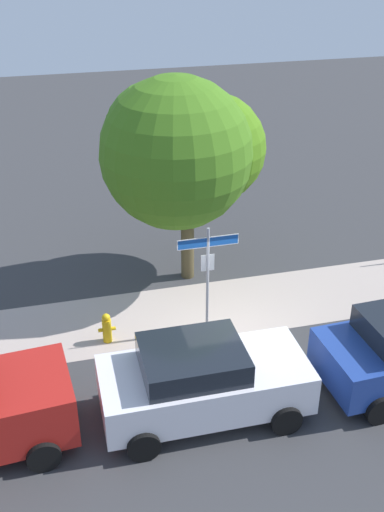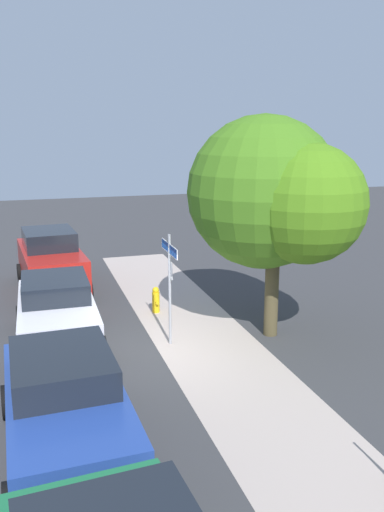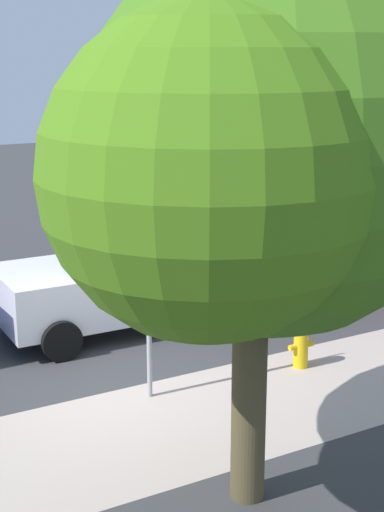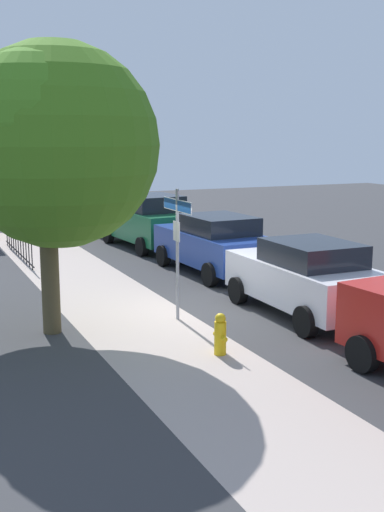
{
  "view_description": "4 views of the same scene",
  "coord_description": "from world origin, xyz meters",
  "px_view_note": "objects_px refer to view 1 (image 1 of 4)",
  "views": [
    {
      "loc": [
        -3.79,
        -11.5,
        8.98
      ],
      "look_at": [
        -0.56,
        1.24,
        1.69
      ],
      "focal_mm": 43.1,
      "sensor_mm": 36.0,
      "label": 1
    },
    {
      "loc": [
        11.95,
        -2.81,
        5.39
      ],
      "look_at": [
        -1.03,
        1.17,
        2.09
      ],
      "focal_mm": 37.62,
      "sensor_mm": 36.0,
      "label": 2
    },
    {
      "loc": [
        3.83,
        9.08,
        4.58
      ],
      "look_at": [
        -0.85,
        0.77,
        2.03
      ],
      "focal_mm": 53.41,
      "sensor_mm": 36.0,
      "label": 3
    },
    {
      "loc": [
        -12.73,
        5.68,
        3.95
      ],
      "look_at": [
        -1.11,
        0.39,
        1.52
      ],
      "focal_mm": 44.84,
      "sensor_mm": 36.0,
      "label": 4
    }
  ],
  "objects_px": {
    "car_white": "(202,380)",
    "fire_hydrant": "(107,328)",
    "street_sign": "(208,262)",
    "shade_tree": "(181,148)"
  },
  "relations": [
    {
      "from": "street_sign",
      "to": "fire_hydrant",
      "type": "xyz_separation_m",
      "value": [
        -2.43,
        0.2,
        -1.58
      ]
    },
    {
      "from": "street_sign",
      "to": "shade_tree",
      "type": "relative_size",
      "value": 0.5
    },
    {
      "from": "street_sign",
      "to": "fire_hydrant",
      "type": "bearing_deg",
      "value": 175.32
    },
    {
      "from": "street_sign",
      "to": "shade_tree",
      "type": "height_order",
      "value": "shade_tree"
    },
    {
      "from": "street_sign",
      "to": "car_white",
      "type": "xyz_separation_m",
      "value": [
        -0.86,
        -2.72,
        -1.1
      ]
    },
    {
      "from": "car_white",
      "to": "fire_hydrant",
      "type": "height_order",
      "value": "car_white"
    },
    {
      "from": "car_white",
      "to": "fire_hydrant",
      "type": "distance_m",
      "value": 3.35
    },
    {
      "from": "fire_hydrant",
      "to": "car_white",
      "type": "bearing_deg",
      "value": -61.78
    },
    {
      "from": "car_white",
      "to": "fire_hydrant",
      "type": "relative_size",
      "value": 5.37
    },
    {
      "from": "street_sign",
      "to": "shade_tree",
      "type": "bearing_deg",
      "value": 89.15
    }
  ]
}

